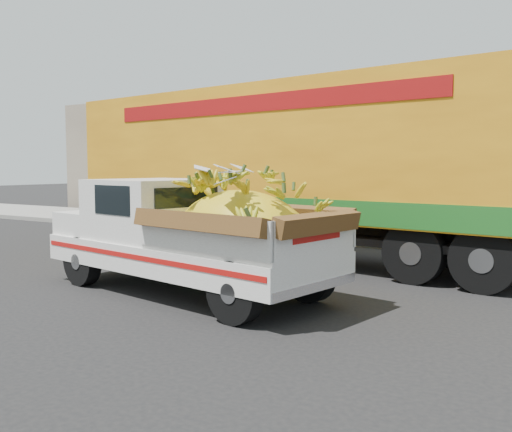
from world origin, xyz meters
The scene contains 6 objects.
ground centered at (0.00, 0.00, 0.00)m, with size 100.00×100.00×0.00m, color black.
curb centered at (0.00, 6.43, 0.07)m, with size 60.00×0.25×0.15m, color gray.
sidewalk centered at (0.00, 8.53, 0.07)m, with size 60.00×4.00×0.14m, color gray.
building_left centered at (-8.00, 14.43, 2.50)m, with size 18.00×6.00×5.00m, color gray.
pickup_truck centered at (0.30, -0.21, 0.99)m, with size 5.49×2.76×1.84m.
semi_trailer centered at (-0.49, 3.98, 2.12)m, with size 12.04×4.01×3.80m.
Camera 1 is at (5.75, -7.30, 2.06)m, focal length 40.00 mm.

